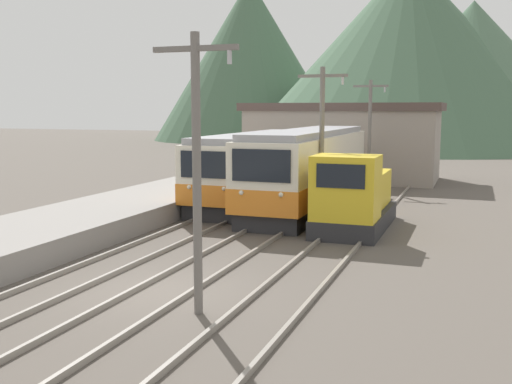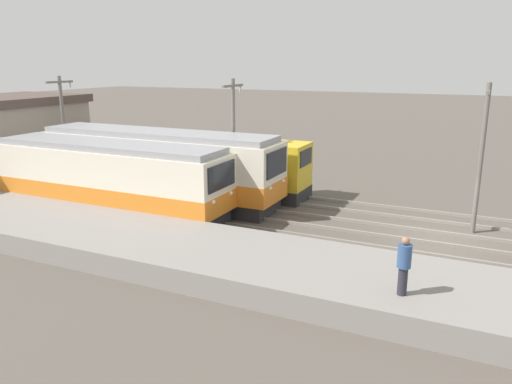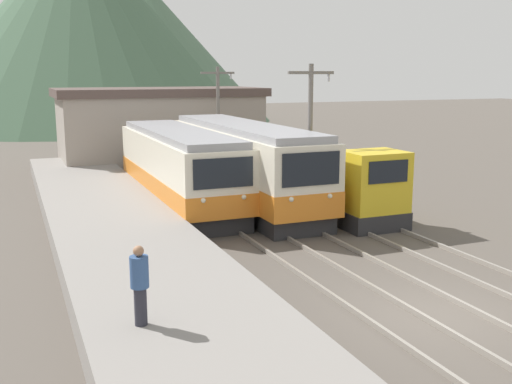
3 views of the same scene
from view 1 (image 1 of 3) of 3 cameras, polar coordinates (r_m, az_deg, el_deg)
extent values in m
plane|color=#564F47|center=(15.75, -9.25, -9.27)|extent=(200.00, 200.00, 0.00)
cube|color=gray|center=(17.55, -18.84, -7.57)|extent=(0.10, 60.00, 0.14)
cube|color=gray|center=(16.71, -14.95, -8.19)|extent=(0.10, 60.00, 0.14)
cube|color=gray|center=(15.99, -10.90, -8.80)|extent=(0.10, 60.00, 0.14)
cube|color=gray|center=(15.32, -6.21, -9.44)|extent=(0.10, 60.00, 0.14)
cube|color=gray|center=(14.72, -0.67, -10.12)|extent=(0.10, 60.00, 0.14)
cube|color=gray|center=(14.30, 4.82, -10.70)|extent=(0.10, 60.00, 0.14)
cube|color=#28282B|center=(29.80, 0.17, -0.33)|extent=(2.58, 11.58, 0.70)
cube|color=silver|center=(29.62, 0.18, 2.69)|extent=(2.80, 12.06, 2.46)
cube|color=orange|center=(29.70, 0.17, 1.19)|extent=(2.84, 12.10, 0.88)
cube|color=black|center=(23.99, -4.77, 2.61)|extent=(2.24, 0.06, 1.08)
sphere|color=silver|center=(24.41, -6.39, 0.48)|extent=(0.18, 0.18, 0.18)
sphere|color=silver|center=(23.77, -3.07, 0.32)|extent=(0.18, 0.18, 0.18)
cube|color=#939399|center=(29.52, 0.18, 5.34)|extent=(2.46, 11.58, 0.28)
cube|color=#28282B|center=(28.28, 5.01, -0.81)|extent=(2.58, 12.74, 0.70)
cube|color=silver|center=(28.08, 5.05, 2.62)|extent=(2.80, 13.27, 2.70)
cube|color=orange|center=(28.17, 5.03, 0.87)|extent=(2.84, 13.31, 0.97)
cube|color=black|center=(21.69, 0.48, 2.52)|extent=(2.24, 0.06, 1.19)
sphere|color=silver|center=(22.07, -1.42, -0.06)|extent=(0.18, 0.18, 0.18)
sphere|color=silver|center=(21.55, 2.39, -0.26)|extent=(0.18, 0.18, 0.18)
cube|color=#939399|center=(27.98, 5.09, 5.66)|extent=(2.46, 12.74, 0.28)
cube|color=#28282B|center=(23.73, 9.46, -2.57)|extent=(2.40, 5.89, 0.70)
cube|color=gold|center=(21.56, 8.56, 0.43)|extent=(2.28, 1.88, 2.30)
cube|color=black|center=(20.56, 8.05, 1.50)|extent=(1.68, 0.04, 0.83)
cube|color=gold|center=(24.48, 9.92, 0.23)|extent=(1.92, 3.90, 1.40)
cylinder|color=black|center=(24.38, 9.98, 2.44)|extent=(0.16, 0.16, 0.50)
cylinder|color=slate|center=(13.30, -5.66, 1.42)|extent=(0.20, 0.20, 6.27)
cube|color=slate|center=(13.28, -5.83, 13.44)|extent=(2.00, 0.12, 0.12)
cylinder|color=#B2B2B7|center=(12.93, -2.54, 12.74)|extent=(0.10, 0.10, 0.30)
cylinder|color=slate|center=(24.09, 6.27, 4.32)|extent=(0.20, 0.20, 6.27)
cube|color=slate|center=(24.08, 6.37, 10.94)|extent=(2.00, 0.12, 0.12)
cylinder|color=#B2B2B7|center=(23.89, 8.26, 10.45)|extent=(0.10, 0.10, 0.30)
cylinder|color=slate|center=(35.31, 10.75, 5.36)|extent=(0.20, 0.20, 6.27)
cube|color=slate|center=(35.30, 10.87, 9.88)|extent=(2.00, 0.12, 0.12)
cylinder|color=#B2B2B7|center=(35.17, 12.17, 9.53)|extent=(0.10, 0.10, 0.30)
cube|color=gray|center=(40.00, 8.29, 4.44)|extent=(12.00, 6.00, 4.50)
cube|color=#51423D|center=(39.93, 8.36, 8.02)|extent=(12.60, 6.30, 0.50)
cone|color=#47664C|center=(91.35, -0.60, 12.43)|extent=(28.73, 28.73, 23.57)
cone|color=#47664C|center=(77.85, 14.16, 12.67)|extent=(41.45, 41.45, 22.75)
cone|color=#517056|center=(77.45, 19.78, 10.45)|extent=(31.24, 31.24, 17.31)
camera|label=2|loc=(30.36, -47.84, 9.94)|focal=35.00mm
camera|label=3|loc=(17.11, -64.33, 7.71)|focal=42.00mm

